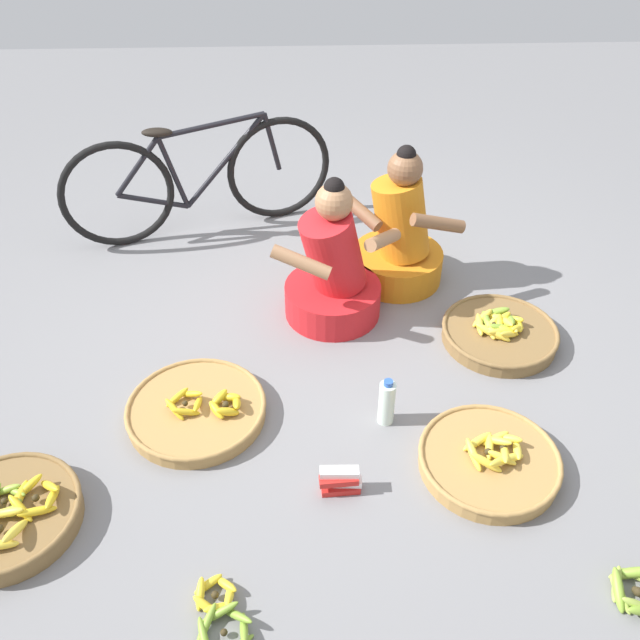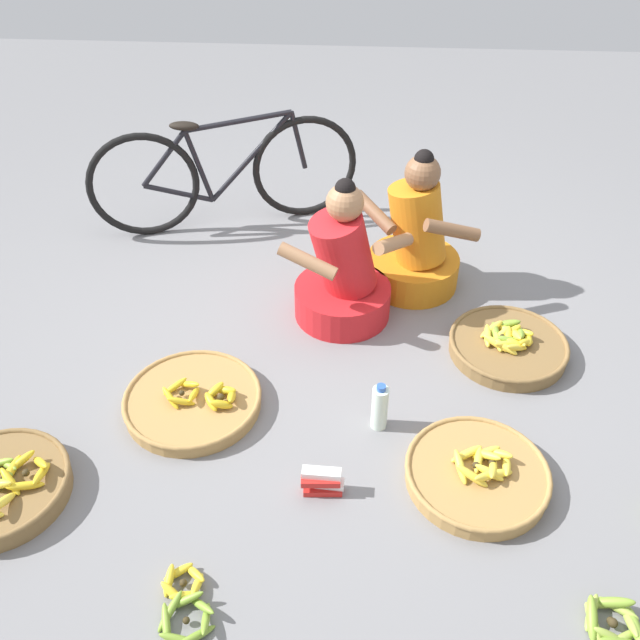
% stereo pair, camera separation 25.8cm
% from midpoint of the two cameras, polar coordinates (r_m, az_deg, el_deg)
% --- Properties ---
extents(ground_plane, '(10.00, 10.00, 0.00)m').
position_cam_midpoint_polar(ground_plane, '(3.52, 2.32, -2.46)').
color(ground_plane, slate).
extents(vendor_woman_front, '(0.69, 0.54, 0.82)m').
position_cam_midpoint_polar(vendor_woman_front, '(3.59, 4.03, 3.75)').
color(vendor_woman_front, red).
rests_on(vendor_woman_front, ground).
extents(vendor_woman_behind, '(0.69, 0.53, 0.83)m').
position_cam_midpoint_polar(vendor_woman_behind, '(3.87, 9.89, 6.24)').
color(vendor_woman_behind, orange).
rests_on(vendor_woman_behind, ground).
extents(bicycle_leaning, '(1.63, 0.57, 0.73)m').
position_cam_midpoint_polar(bicycle_leaning, '(4.38, -6.23, 12.03)').
color(bicycle_leaning, black).
rests_on(bicycle_leaning, ground).
extents(banana_basket_front_right, '(0.61, 0.61, 0.15)m').
position_cam_midpoint_polar(banana_basket_front_right, '(3.00, 15.54, -12.41)').
color(banana_basket_front_right, '#A87F47').
rests_on(banana_basket_front_right, ground).
extents(banana_basket_back_right, '(0.60, 0.60, 0.15)m').
position_cam_midpoint_polar(banana_basket_back_right, '(3.62, 17.48, -2.09)').
color(banana_basket_back_right, brown).
rests_on(banana_basket_back_right, ground).
extents(banana_basket_back_left, '(0.65, 0.65, 0.13)m').
position_cam_midpoint_polar(banana_basket_back_left, '(3.22, -8.33, -6.74)').
color(banana_basket_back_left, '#A87F47').
rests_on(banana_basket_back_left, ground).
extents(loose_bananas_front_center, '(0.24, 0.34, 0.09)m').
position_cam_midpoint_polar(loose_bananas_front_center, '(2.63, -8.31, -22.56)').
color(loose_bananas_front_center, yellow).
rests_on(loose_bananas_front_center, ground).
extents(loose_bananas_near_vendor, '(0.21, 0.21, 0.10)m').
position_cam_midpoint_polar(loose_bananas_near_vendor, '(2.82, 25.97, -21.89)').
color(loose_bananas_near_vendor, olive).
rests_on(loose_bananas_near_vendor, ground).
extents(water_bottle, '(0.08, 0.08, 0.25)m').
position_cam_midpoint_polar(water_bottle, '(3.08, 7.45, -7.36)').
color(water_bottle, silver).
rests_on(water_bottle, ground).
extents(packet_carton_stack, '(0.18, 0.08, 0.12)m').
position_cam_midpoint_polar(packet_carton_stack, '(2.86, 2.87, -13.50)').
color(packet_carton_stack, red).
rests_on(packet_carton_stack, ground).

